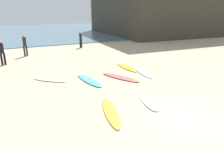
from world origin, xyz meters
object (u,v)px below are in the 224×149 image
object	(u,v)px
surfboard_1	(148,101)
beachgoer_near	(81,39)
surfboard_5	(111,112)
surfboard_4	(126,67)
surfboard_2	(144,73)
surfboard_6	(89,80)
surfboard_3	(50,80)
beachgoer_far	(25,44)
beachgoer_mid	(2,51)
surfboard_0	(120,77)

from	to	relation	value
surfboard_1	beachgoer_near	bearing A→B (deg)	100.20
surfboard_5	surfboard_4	bearing A→B (deg)	68.59
surfboard_2	surfboard_6	size ratio (longest dim) A/B	0.88
surfboard_3	beachgoer_far	bearing A→B (deg)	47.68
surfboard_5	beachgoer_mid	size ratio (longest dim) A/B	1.36
beachgoer_mid	surfboard_6	bearing A→B (deg)	114.02
surfboard_6	beachgoer_mid	size ratio (longest dim) A/B	1.41
surfboard_5	beachgoer_far	bearing A→B (deg)	113.95
beachgoer_far	surfboard_0	bearing A→B (deg)	-76.55
beachgoer_far	surfboard_1	bearing A→B (deg)	-84.90
surfboard_2	beachgoer_near	xyz separation A→B (m)	(-0.54, 10.76, 0.90)
surfboard_6	beachgoer_far	size ratio (longest dim) A/B	1.36
beachgoer_mid	surfboard_4	bearing A→B (deg)	137.20
surfboard_3	surfboard_5	world-z (taller)	surfboard_3
surfboard_0	beachgoer_near	world-z (taller)	beachgoer_near
surfboard_5	beachgoer_near	xyz separation A→B (m)	(3.52, 14.34, 0.90)
surfboard_4	beachgoer_mid	world-z (taller)	beachgoer_mid
surfboard_3	surfboard_4	distance (m)	5.16
surfboard_3	beachgoer_near	bearing A→B (deg)	15.14
beachgoer_near	beachgoer_far	bearing A→B (deg)	84.39
beachgoer_mid	surfboard_0	bearing A→B (deg)	122.33
surfboard_1	surfboard_3	distance (m)	5.72
surfboard_1	beachgoer_near	distance (m)	14.30
surfboard_1	surfboard_3	world-z (taller)	surfboard_3
surfboard_3	surfboard_0	bearing A→B (deg)	-68.39
surfboard_1	surfboard_5	world-z (taller)	surfboard_1
surfboard_0	surfboard_1	bearing A→B (deg)	57.35
surfboard_0	surfboard_3	distance (m)	3.97
beachgoer_near	beachgoer_mid	world-z (taller)	beachgoer_mid
surfboard_1	surfboard_2	distance (m)	4.07
surfboard_6	surfboard_0	bearing A→B (deg)	-18.12
surfboard_0	surfboard_4	distance (m)	2.26
surfboard_5	beachgoer_mid	distance (m)	10.50
surfboard_2	surfboard_3	size ratio (longest dim) A/B	1.13
beachgoer_far	surfboard_5	bearing A→B (deg)	-93.27
surfboard_1	beachgoer_mid	size ratio (longest dim) A/B	1.07
surfboard_0	beachgoer_far	xyz separation A→B (m)	(-4.38, 8.90, 1.00)
surfboard_2	surfboard_6	world-z (taller)	surfboard_6
surfboard_5	surfboard_6	bearing A→B (deg)	96.49
surfboard_6	surfboard_5	bearing A→B (deg)	-105.52
surfboard_3	surfboard_6	xyz separation A→B (m)	(1.92, -1.08, 0.00)
surfboard_3	surfboard_4	xyz separation A→B (m)	(5.14, 0.33, 0.01)
surfboard_1	surfboard_4	size ratio (longest dim) A/B	0.77
surfboard_2	beachgoer_far	world-z (taller)	beachgoer_far
beachgoer_mid	beachgoer_far	distance (m)	3.07
surfboard_3	beachgoer_near	world-z (taller)	beachgoer_near
beachgoer_mid	beachgoer_far	world-z (taller)	beachgoer_far
surfboard_1	surfboard_4	xyz separation A→B (m)	(1.89, 5.03, 0.01)
surfboard_6	surfboard_3	bearing A→B (deg)	143.03
surfboard_6	beachgoer_far	xyz separation A→B (m)	(-2.59, 8.57, 1.01)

